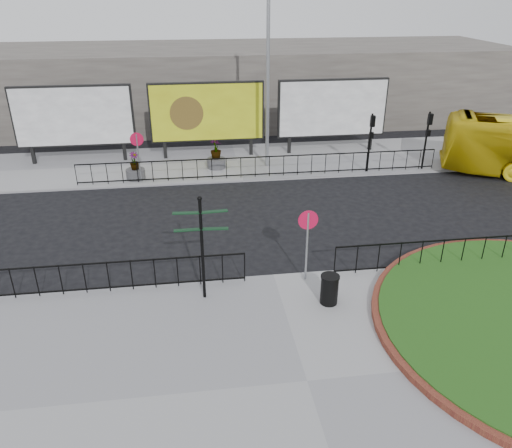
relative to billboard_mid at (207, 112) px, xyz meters
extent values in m
plane|color=black|center=(1.50, -12.97, -2.60)|extent=(90.00, 90.00, 0.00)
cube|color=gray|center=(1.50, -17.97, -2.54)|extent=(30.00, 10.00, 0.12)
cube|color=gray|center=(1.50, -0.97, -2.54)|extent=(44.00, 6.00, 0.12)
cylinder|color=gray|center=(-3.50, -3.57, -1.28)|extent=(0.07, 0.07, 2.40)
cylinder|color=#BA0C35|center=(-3.50, -3.57, -0.33)|extent=(0.64, 0.03, 0.64)
cylinder|color=white|center=(-3.50, -3.55, -0.33)|extent=(0.50, 0.03, 0.50)
cylinder|color=gray|center=(2.50, -13.37, -1.28)|extent=(0.07, 0.07, 2.40)
cylinder|color=#BA0C35|center=(2.50, -13.37, -0.33)|extent=(0.64, 0.03, 0.64)
cylinder|color=white|center=(2.50, -13.35, -0.33)|extent=(0.50, 0.03, 0.50)
cube|color=black|center=(-9.40, 0.03, -1.98)|extent=(0.18, 0.18, 1.00)
cube|color=black|center=(-4.60, 0.03, -1.98)|extent=(0.18, 0.18, 1.00)
cube|color=black|center=(-7.00, 0.03, 0.02)|extent=(6.20, 0.25, 3.20)
cube|color=white|center=(-7.00, -0.13, 0.02)|extent=(6.00, 0.06, 3.00)
cube|color=black|center=(-2.40, 0.03, -1.98)|extent=(0.18, 0.18, 1.00)
cube|color=black|center=(2.40, 0.03, -1.98)|extent=(0.18, 0.18, 1.00)
cube|color=black|center=(0.00, 0.03, 0.02)|extent=(6.20, 0.25, 3.20)
cube|color=#CFE01F|center=(0.00, -0.13, 0.02)|extent=(6.00, 0.06, 3.00)
cube|color=black|center=(4.60, 0.03, -1.98)|extent=(0.18, 0.18, 1.00)
cube|color=black|center=(9.40, 0.03, -1.98)|extent=(0.18, 0.18, 1.00)
cube|color=black|center=(7.00, 0.03, 0.02)|extent=(6.20, 0.25, 3.20)
cube|color=white|center=(7.00, -0.13, 0.02)|extent=(6.00, 0.06, 3.00)
cylinder|color=gray|center=(3.00, -1.97, 2.02)|extent=(0.18, 0.18, 9.00)
cylinder|color=black|center=(8.00, -3.57, -0.98)|extent=(0.10, 0.10, 3.00)
cube|color=black|center=(8.00, -3.69, 0.17)|extent=(0.22, 0.18, 0.55)
cube|color=black|center=(8.00, -3.69, -0.53)|extent=(0.20, 0.16, 0.30)
cylinder|color=black|center=(11.00, -3.57, -0.98)|extent=(0.10, 0.10, 3.00)
cube|color=black|center=(11.00, -3.69, 0.17)|extent=(0.22, 0.18, 0.55)
cube|color=black|center=(11.00, -3.69, -0.53)|extent=(0.20, 0.16, 0.30)
cube|color=slate|center=(1.50, 9.03, -0.10)|extent=(40.00, 10.00, 5.00)
cylinder|color=black|center=(-0.84, -13.97, -0.84)|extent=(0.09, 0.09, 3.27)
sphere|color=black|center=(-0.84, -13.97, 0.84)|extent=(0.14, 0.14, 0.14)
cube|color=black|center=(-1.24, -13.94, 0.40)|extent=(0.78, 0.20, 0.03)
cube|color=black|center=(-0.43, -13.94, 0.40)|extent=(0.77, 0.19, 0.03)
cube|color=black|center=(-1.25, -13.98, -0.12)|extent=(0.77, 0.16, 0.03)
cube|color=black|center=(-0.43, -14.00, -0.12)|extent=(0.78, 0.20, 0.03)
cylinder|color=black|center=(2.90, -14.79, -2.03)|extent=(0.53, 0.53, 0.89)
cylinder|color=black|center=(2.90, -14.79, -1.56)|extent=(0.57, 0.57, 0.06)
cylinder|color=#4C4C4F|center=(-3.78, -3.07, -2.23)|extent=(0.94, 0.94, 0.49)
imported|color=#1E4713|center=(-3.78, -3.07, -1.56)|extent=(0.68, 0.68, 0.87)
cylinder|color=#4C4C4F|center=(0.30, -1.97, -2.23)|extent=(0.97, 0.97, 0.50)
imported|color=#1E4713|center=(0.30, -1.97, -1.46)|extent=(0.75, 0.75, 1.03)
camera|label=1|loc=(-1.01, -27.05, 6.33)|focal=35.00mm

